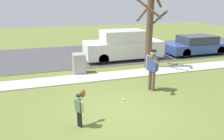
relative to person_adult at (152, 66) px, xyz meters
name	(u,v)px	position (x,y,z in m)	size (l,w,h in m)	color
ground_plane	(96,78)	(-1.93, 2.19, -1.11)	(48.00, 48.00, 0.00)	olive
sidewalk_strip	(95,77)	(-1.93, 2.29, -1.08)	(36.00, 1.20, 0.06)	beige
road_surface	(79,55)	(-1.93, 7.29, -1.10)	(36.00, 6.80, 0.02)	#424244
person_adult	(152,66)	(0.00, 0.00, 0.00)	(0.62, 0.86, 1.78)	brown
person_child	(80,104)	(-3.32, -1.86, -0.39)	(0.42, 0.56, 1.09)	black
baseball	(124,99)	(-1.45, -0.58, -1.07)	(0.07, 0.07, 0.07)	white
utility_cabinet	(79,64)	(-2.57, 3.22, -0.57)	(0.62, 0.73, 1.06)	gray
street_tree_near	(150,29)	(1.35, 3.09, 1.13)	(1.84, 1.88, 4.15)	brown
parked_van_white	(123,46)	(0.65, 5.38, -0.20)	(5.00, 1.95, 1.88)	silver
parked_wagon_blue	(197,45)	(6.17, 5.17, -0.44)	(4.50, 1.80, 1.33)	#2D478C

